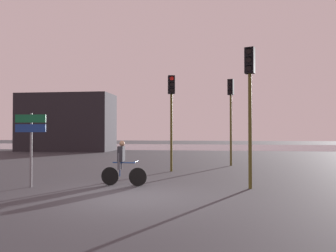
{
  "coord_description": "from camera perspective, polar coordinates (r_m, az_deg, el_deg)",
  "views": [
    {
      "loc": [
        2.32,
        -9.53,
        1.96
      ],
      "look_at": [
        0.5,
        5.0,
        2.2
      ],
      "focal_mm": 35.0,
      "sensor_mm": 36.0,
      "label": 1
    }
  ],
  "objects": [
    {
      "name": "direction_sign_post",
      "position": [
        12.47,
        -22.78,
        -1.62
      ],
      "size": [
        1.1,
        0.15,
        2.6
      ],
      "rotation": [
        0.0,
        0.0,
        3.21
      ],
      "color": "slate",
      "rests_on": "ground"
    },
    {
      "name": "ground_plane",
      "position": [
        10.0,
        -6.58,
        -12.23
      ],
      "size": [
        120.0,
        120.0,
        0.0
      ],
      "primitive_type": "plane",
      "color": "#333338"
    },
    {
      "name": "distant_building",
      "position": [
        34.65,
        -17.2,
        0.58
      ],
      "size": [
        9.23,
        4.0,
        5.72
      ],
      "primitive_type": "cube",
      "color": "black",
      "rests_on": "ground"
    },
    {
      "name": "traffic_light_center",
      "position": [
        16.07,
        0.59,
        3.68
      ],
      "size": [
        0.37,
        0.39,
        4.7
      ],
      "rotation": [
        0.0,
        0.0,
        3.42
      ],
      "color": "#4C4719",
      "rests_on": "ground"
    },
    {
      "name": "traffic_light_near_right",
      "position": [
        11.64,
        14.06,
        5.93
      ],
      "size": [
        0.39,
        0.41,
        4.85
      ],
      "rotation": [
        0.0,
        0.0,
        2.76
      ],
      "color": "#4C4719",
      "rests_on": "ground"
    },
    {
      "name": "cyclist",
      "position": [
        11.99,
        -7.99,
        -6.38
      ],
      "size": [
        1.71,
        0.46,
        1.62
      ],
      "rotation": [
        0.0,
        0.0,
        -1.64
      ],
      "color": "black",
      "rests_on": "ground"
    },
    {
      "name": "water_strip",
      "position": [
        41.66,
        3.96,
        -3.64
      ],
      "size": [
        80.0,
        16.0,
        0.01
      ],
      "primitive_type": "cube",
      "color": "slate",
      "rests_on": "ground"
    },
    {
      "name": "traffic_light_far_right",
      "position": [
        19.1,
        10.88,
        3.44
      ],
      "size": [
        0.39,
        0.41,
        4.96
      ],
      "rotation": [
        0.0,
        0.0,
        2.75
      ],
      "color": "#4C4719",
      "rests_on": "ground"
    }
  ]
}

